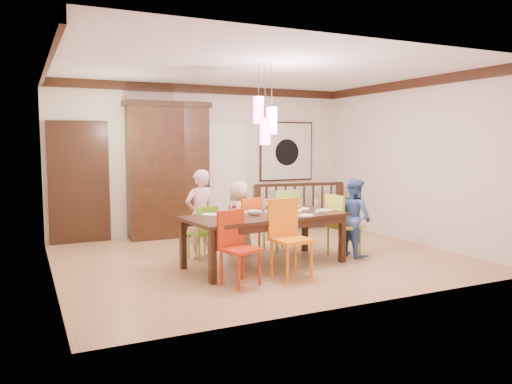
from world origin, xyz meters
name	(u,v)px	position (x,y,z in m)	size (l,w,h in m)	color
floor	(261,258)	(0.00, 0.00, 0.00)	(6.00, 6.00, 0.00)	#AA7C52
ceiling	(261,68)	(0.00, 0.00, 2.90)	(6.00, 6.00, 0.00)	white
wall_back	(206,160)	(0.00, 2.50, 1.45)	(6.00, 6.00, 0.00)	beige
wall_left	(49,169)	(-3.00, 0.00, 1.45)	(5.00, 5.00, 0.00)	beige
wall_right	(412,162)	(3.00, 0.00, 1.45)	(5.00, 5.00, 0.00)	beige
crown_molding	(261,74)	(0.00, 0.00, 2.82)	(6.00, 5.00, 0.16)	black
panel_door	(79,184)	(-2.40, 2.45, 1.05)	(1.04, 0.07, 2.24)	black
white_doorway	(223,179)	(0.35, 2.46, 1.05)	(0.97, 0.05, 2.22)	silver
painting	(286,151)	(1.80, 2.46, 1.60)	(1.25, 0.06, 1.25)	black
pendant_cluster	(265,120)	(-0.15, -0.45, 2.11)	(0.27, 0.21, 1.14)	#F549A9
dining_table	(265,220)	(-0.15, -0.45, 0.67)	(2.46, 1.35, 0.75)	black
chair_far_left	(202,228)	(-0.83, 0.36, 0.47)	(0.45, 0.45, 0.83)	#76BF23
chair_far_mid	(245,222)	(-0.11, 0.37, 0.52)	(0.50, 0.50, 0.92)	#E14E11
chair_far_right	(280,216)	(0.51, 0.33, 0.59)	(0.52, 0.52, 1.03)	#7FC23D
chair_near_left	(240,243)	(-0.88, -1.23, 0.54)	(0.53, 0.53, 0.94)	#B62B0B
chair_near_mid	(292,233)	(-0.12, -1.19, 0.60)	(0.51, 0.51, 1.04)	orange
chair_end_right	(344,221)	(1.27, -0.43, 0.56)	(0.47, 0.47, 0.98)	gold
china_hutch	(168,170)	(-0.82, 2.30, 1.27)	(1.61, 0.46, 2.55)	black
balustrade	(299,205)	(1.83, 1.95, 0.50)	(1.97, 0.33, 0.96)	black
person_far_left	(200,214)	(-0.85, 0.37, 0.69)	(0.50, 0.33, 1.38)	#FFC2C5
person_far_mid	(239,217)	(-0.19, 0.41, 0.59)	(0.58, 0.38, 1.18)	beige
person_end_right	(354,217)	(1.41, -0.49, 0.62)	(0.60, 0.47, 1.24)	#3C64A9
serving_bowl	(291,212)	(0.19, -0.63, 0.79)	(0.29, 0.29, 0.07)	yellow
small_bowl	(254,213)	(-0.30, -0.42, 0.78)	(0.21, 0.21, 0.06)	white
cup_left	(243,214)	(-0.54, -0.54, 0.79)	(0.11, 0.11, 0.09)	silver
cup_right	(298,209)	(0.45, -0.37, 0.79)	(0.09, 0.09, 0.08)	silver
plate_far_left	(211,214)	(-0.87, -0.15, 0.76)	(0.26, 0.26, 0.01)	white
plate_far_mid	(254,212)	(-0.20, -0.18, 0.76)	(0.26, 0.26, 0.01)	white
plate_far_right	(302,209)	(0.62, -0.18, 0.76)	(0.26, 0.26, 0.01)	white
plate_near_left	(227,220)	(-0.86, -0.74, 0.76)	(0.26, 0.26, 0.01)	white
plate_near_mid	(305,215)	(0.31, -0.81, 0.76)	(0.26, 0.26, 0.01)	white
plate_end_right	(324,210)	(0.85, -0.47, 0.76)	(0.26, 0.26, 0.01)	white
wine_glass_a	(234,209)	(-0.58, -0.33, 0.84)	(0.08, 0.08, 0.19)	#590C19
wine_glass_b	(266,206)	(-0.01, -0.21, 0.84)	(0.08, 0.08, 0.19)	silver
wine_glass_c	(268,210)	(-0.21, -0.66, 0.84)	(0.08, 0.08, 0.19)	#590C19
wine_glass_d	(317,206)	(0.64, -0.60, 0.84)	(0.08, 0.08, 0.19)	silver
napkin	(273,217)	(-0.17, -0.76, 0.76)	(0.18, 0.14, 0.01)	#D83359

